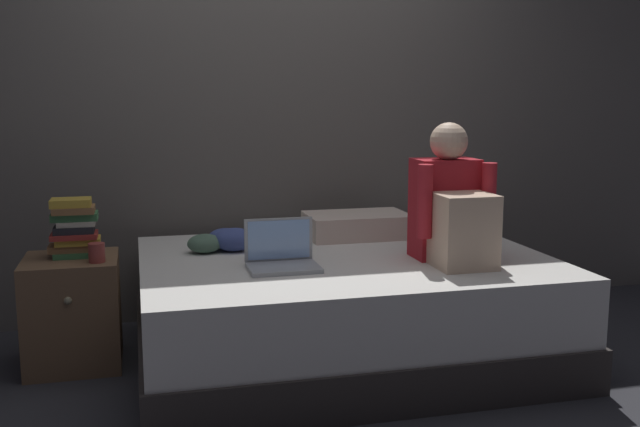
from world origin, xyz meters
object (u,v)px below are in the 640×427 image
at_px(person_sitting, 452,209).
at_px(laptop, 282,256).
at_px(bed, 344,308).
at_px(nightstand, 73,312).
at_px(mug, 97,253).
at_px(pillow, 357,225).
at_px(clothes_pile, 226,240).
at_px(book_stack, 74,228).

relative_size(person_sitting, laptop, 2.05).
xyz_separation_m(bed, nightstand, (-1.30, 0.23, 0.01)).
bearing_deg(mug, person_sitting, -11.98).
height_order(bed, person_sitting, person_sitting).
height_order(nightstand, pillow, pillow).
bearing_deg(nightstand, clothes_pile, 3.80).
bearing_deg(person_sitting, pillow, 110.65).
xyz_separation_m(bed, book_stack, (-1.27, 0.27, 0.42)).
xyz_separation_m(nightstand, book_stack, (0.03, 0.03, 0.41)).
bearing_deg(mug, nightstand, 137.31).
bearing_deg(book_stack, mug, -55.37).
height_order(book_stack, mug, book_stack).
height_order(bed, laptop, laptop).
relative_size(person_sitting, book_stack, 2.32).
xyz_separation_m(nightstand, mug, (0.13, -0.12, 0.31)).
bearing_deg(laptop, bed, 26.16).
bearing_deg(pillow, person_sitting, -69.35).
xyz_separation_m(nightstand, laptop, (0.95, -0.41, 0.31)).
relative_size(mug, clothes_pile, 0.26).
bearing_deg(bed, laptop, -153.84).
height_order(laptop, clothes_pile, laptop).
relative_size(person_sitting, mug, 7.28).
bearing_deg(clothes_pile, nightstand, -176.20).
xyz_separation_m(nightstand, pillow, (1.51, 0.22, 0.32)).
distance_m(person_sitting, mug, 1.68).
xyz_separation_m(pillow, mug, (-1.38, -0.34, -0.01)).
bearing_deg(laptop, person_sitting, -4.31).
xyz_separation_m(bed, laptop, (-0.35, -0.17, 0.32)).
height_order(mug, clothes_pile, clothes_pile).
bearing_deg(nightstand, pillow, 8.15).
relative_size(bed, person_sitting, 3.05).
bearing_deg(bed, nightstand, 169.77).
distance_m(nightstand, laptop, 1.08).
height_order(nightstand, book_stack, book_stack).
bearing_deg(person_sitting, mug, 168.02).
relative_size(nightstand, person_sitting, 0.81).
xyz_separation_m(book_stack, clothes_pile, (0.73, 0.02, -0.10)).
bearing_deg(laptop, book_stack, 154.77).
distance_m(bed, pillow, 0.59).
relative_size(person_sitting, pillow, 1.17).
bearing_deg(mug, book_stack, 124.63).
height_order(bed, mug, mug).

